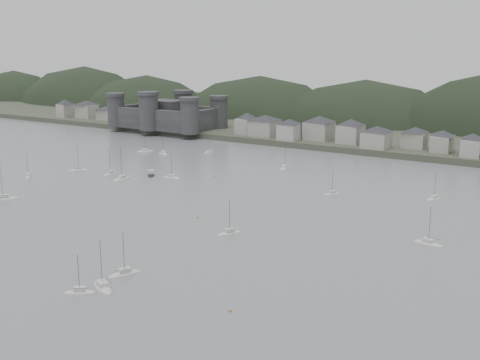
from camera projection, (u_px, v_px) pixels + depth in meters
The scene contains 9 objects.
ground at pixel (59, 269), 127.64m from camera, with size 900.00×900.00×0.00m, color slate.
far_shore_land at pixel (424, 123), 368.30m from camera, with size 900.00×250.00×3.00m, color #383D2D.
forested_ridge at pixel (419, 149), 347.70m from camera, with size 851.55×103.94×102.57m.
castle at pixel (167, 114), 335.77m from camera, with size 66.00×43.00×20.00m.
waterfront_town at pixel (470, 142), 248.61m from camera, with size 451.48×28.46×12.92m.
sailboat_lead at pixel (110, 174), 223.70m from camera, with size 3.47×8.28×11.00m.
moored_fleet at pixel (235, 202), 182.78m from camera, with size 235.39×150.91×13.69m.
motor_launch_far at pixel (151, 175), 221.67m from camera, with size 6.90×7.41×3.79m.
mooring_buoys at pixel (236, 234), 151.41m from camera, with size 125.40×102.25×0.70m.
Camera 1 is at (99.57, -78.22, 48.26)m, focal length 42.34 mm.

